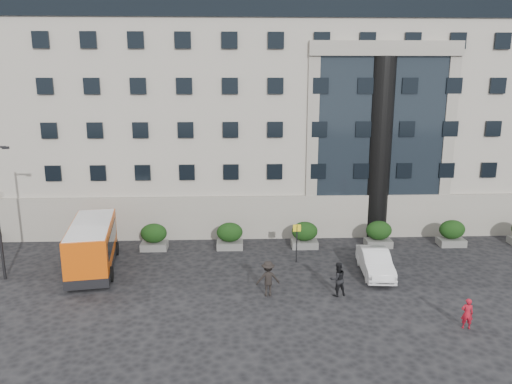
% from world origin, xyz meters
% --- Properties ---
extents(ground, '(120.00, 120.00, 0.00)m').
position_xyz_m(ground, '(0.00, 0.00, 0.00)').
color(ground, black).
rests_on(ground, ground).
extents(civic_building, '(44.00, 24.00, 18.00)m').
position_xyz_m(civic_building, '(6.00, 22.00, 9.00)').
color(civic_building, '#A49D90').
rests_on(civic_building, ground).
extents(entrance_column, '(1.80, 1.80, 13.00)m').
position_xyz_m(entrance_column, '(12.00, 10.30, 6.50)').
color(entrance_column, black).
rests_on(entrance_column, ground).
extents(hedge_a, '(1.80, 1.26, 1.84)m').
position_xyz_m(hedge_a, '(-4.00, 7.80, 0.93)').
color(hedge_a, '#62615F').
rests_on(hedge_a, ground).
extents(hedge_b, '(1.80, 1.26, 1.84)m').
position_xyz_m(hedge_b, '(1.20, 7.80, 0.93)').
color(hedge_b, '#62615F').
rests_on(hedge_b, ground).
extents(hedge_c, '(1.80, 1.26, 1.84)m').
position_xyz_m(hedge_c, '(6.40, 7.80, 0.93)').
color(hedge_c, '#62615F').
rests_on(hedge_c, ground).
extents(hedge_d, '(1.80, 1.26, 1.84)m').
position_xyz_m(hedge_d, '(11.60, 7.80, 0.93)').
color(hedge_d, '#62615F').
rests_on(hedge_d, ground).
extents(hedge_e, '(1.80, 1.26, 1.84)m').
position_xyz_m(hedge_e, '(16.80, 7.80, 0.93)').
color(hedge_e, '#62615F').
rests_on(hedge_e, ground).
extents(bus_stop_sign, '(0.50, 0.08, 2.52)m').
position_xyz_m(bus_stop_sign, '(5.50, 5.00, 1.73)').
color(bus_stop_sign, '#262628').
rests_on(bus_stop_sign, ground).
extents(minibus, '(3.49, 7.30, 2.93)m').
position_xyz_m(minibus, '(-7.19, 4.38, 1.61)').
color(minibus, '#C94909').
rests_on(minibus, ground).
extents(white_taxi, '(1.91, 4.70, 1.52)m').
position_xyz_m(white_taxi, '(10.00, 2.85, 0.76)').
color(white_taxi, silver).
rests_on(white_taxi, ground).
extents(pedestrian_a, '(0.62, 0.47, 1.52)m').
position_xyz_m(pedestrian_a, '(12.54, -3.85, 0.76)').
color(pedestrian_a, '#A61020').
rests_on(pedestrian_a, ground).
extents(pedestrian_b, '(1.09, 0.95, 1.91)m').
position_xyz_m(pedestrian_b, '(7.14, 0.00, 0.95)').
color(pedestrian_b, black).
rests_on(pedestrian_b, ground).
extents(pedestrian_c, '(1.33, 0.82, 1.97)m').
position_xyz_m(pedestrian_c, '(3.36, 0.14, 0.99)').
color(pedestrian_c, black).
rests_on(pedestrian_c, ground).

